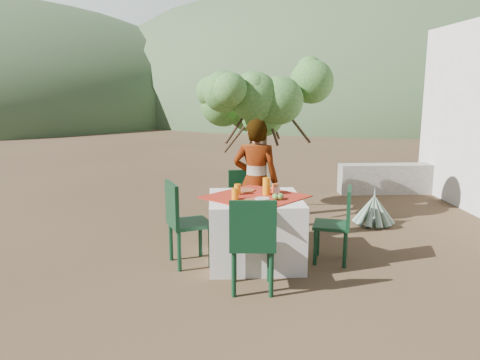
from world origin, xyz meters
name	(u,v)px	position (x,y,z in m)	size (l,w,h in m)	color
ground	(218,263)	(0.00, 0.00, 0.00)	(160.00, 160.00, 0.00)	#342517
table	(255,229)	(0.42, 0.05, 0.38)	(1.30, 1.30, 0.76)	white
chair_far	(244,199)	(0.37, 1.06, 0.48)	(0.43, 0.43, 0.87)	black
chair_near	(252,241)	(0.33, -0.79, 0.53)	(0.46, 0.46, 0.95)	black
chair_left	(183,219)	(-0.38, -0.01, 0.52)	(0.56, 0.56, 0.94)	black
chair_right	(338,221)	(1.36, -0.03, 0.48)	(0.50, 0.50, 0.86)	black
person	(256,181)	(0.49, 0.75, 0.79)	(0.58, 0.38, 1.58)	#8C6651
shrub_tree	(267,109)	(0.75, 1.91, 1.64)	(1.77, 1.73, 2.08)	#453022
agave	(374,210)	(2.26, 1.40, 0.21)	(0.59, 0.60, 0.64)	gray
stone_wall	(408,179)	(3.60, 3.40, 0.28)	(2.60, 0.35, 0.55)	gray
hill_near_right	(351,110)	(12.00, 36.00, 0.00)	(48.00, 48.00, 20.00)	#36512D
hill_far_center	(181,104)	(-4.00, 52.00, 0.00)	(60.00, 60.00, 24.00)	slate
hill_far_right	(467,105)	(28.00, 46.00, 0.00)	(36.00, 36.00, 14.00)	slate
plate_far	(244,190)	(0.31, 0.33, 0.77)	(0.26, 0.26, 0.01)	brown
plate_near	(256,201)	(0.41, -0.18, 0.77)	(0.26, 0.26, 0.01)	brown
glass_far	(238,189)	(0.23, 0.14, 0.82)	(0.07, 0.07, 0.12)	orange
glass_near	(235,194)	(0.19, -0.09, 0.82)	(0.08, 0.08, 0.13)	orange
juice_pitcher	(267,186)	(0.56, 0.12, 0.86)	(0.09, 0.09, 0.19)	orange
bowl_plate	(262,204)	(0.47, -0.33, 0.77)	(0.23, 0.23, 0.01)	brown
white_bowl	(262,201)	(0.47, -0.33, 0.80)	(0.15, 0.15, 0.06)	silver
jar_left	(276,189)	(0.67, 0.18, 0.81)	(0.07, 0.07, 0.10)	orange
jar_right	(275,188)	(0.67, 0.24, 0.81)	(0.06, 0.06, 0.10)	orange
napkin_holder	(277,191)	(0.68, 0.14, 0.80)	(0.06, 0.04, 0.08)	silver
fruit_cluster	(278,197)	(0.66, -0.12, 0.79)	(0.13, 0.12, 0.06)	#578D33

